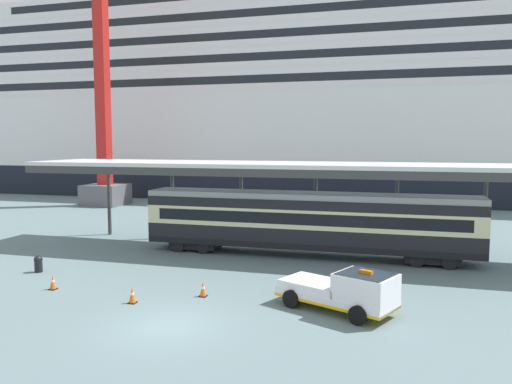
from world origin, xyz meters
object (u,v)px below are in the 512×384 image
cruise_ship (407,104)px  traffic_cone_near (132,295)px  traffic_cone_mid (53,282)px  quay_bollard (38,263)px  dockside_crane (107,61)px  traffic_cone_far (203,289)px  train_carriage (307,221)px  service_truck (346,290)px

cruise_ship → traffic_cone_near: size_ratio=191.77×
traffic_cone_mid → quay_bollard: (-2.99, 2.64, 0.15)m
traffic_cone_near → dockside_crane: size_ratio=0.01×
traffic_cone_far → quay_bollard: 10.77m
dockside_crane → train_carriage: bearing=-36.5°
cruise_ship → traffic_cone_far: size_ratio=200.71×
quay_bollard → train_carriage: bearing=30.1°
traffic_cone_near → traffic_cone_mid: size_ratio=1.04×
traffic_cone_near → traffic_cone_far: bearing=33.3°
traffic_cone_far → traffic_cone_near: bearing=-146.7°
train_carriage → dockside_crane: 35.89m
train_carriage → traffic_cone_near: 13.17m
traffic_cone_mid → dockside_crane: (-15.57, 30.34, 16.04)m
train_carriage → traffic_cone_mid: size_ratio=28.57×
service_truck → traffic_cone_near: 9.65m
traffic_cone_far → service_truck: bearing=-3.5°
cruise_ship → service_truck: 51.39m
service_truck → traffic_cone_mid: service_truck is taller
traffic_cone_near → traffic_cone_far: (2.74, 1.80, -0.02)m
service_truck → traffic_cone_far: 6.83m
traffic_cone_far → quay_bollard: (-10.64, 1.66, 0.15)m
dockside_crane → quay_bollard: size_ratio=55.79×
traffic_cone_near → traffic_cone_mid: (-4.91, 0.83, -0.02)m
quay_bollard → cruise_ship: bearing=66.9°
cruise_ship → quay_bollard: cruise_ship is taller
train_carriage → traffic_cone_mid: bearing=-135.7°
service_truck → traffic_cone_mid: bearing=-177.8°
traffic_cone_near → quay_bollard: 8.63m
service_truck → traffic_cone_mid: (-14.44, -0.55, -0.63)m
quay_bollard → service_truck: bearing=-6.8°
train_carriage → traffic_cone_mid: 15.44m
dockside_crane → traffic_cone_mid: bearing=-62.8°
dockside_crane → quay_bollard: bearing=-65.6°
train_carriage → dockside_crane: (-26.53, 19.64, 14.10)m
train_carriage → traffic_cone_far: 10.46m
train_carriage → quay_bollard: bearing=-149.9°
traffic_cone_mid → traffic_cone_far: (7.65, 0.97, -0.00)m
train_carriage → quay_bollard: (-13.95, -8.07, -1.79)m
cruise_ship → train_carriage: (-6.49, -39.86, -10.13)m
service_truck → dockside_crane: bearing=135.2°
cruise_ship → service_truck: (-3.01, -50.01, -11.44)m
service_truck → traffic_cone_far: bearing=176.5°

